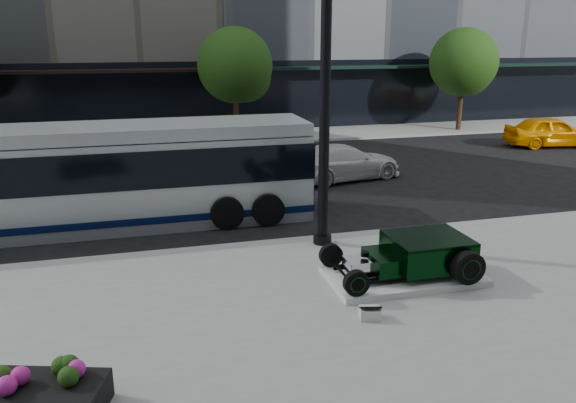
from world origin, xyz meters
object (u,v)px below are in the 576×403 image
object	(u,v)px
lamppost	(325,88)
yellow_taxi	(551,132)
hot_rod	(418,253)
white_sedan	(343,162)
transit_bus	(102,176)
flower_planter	(20,400)

from	to	relation	value
lamppost	yellow_taxi	distance (m)	18.89
hot_rod	yellow_taxi	size ratio (longest dim) A/B	0.72
white_sedan	transit_bus	bearing A→B (deg)	99.26
lamppost	white_sedan	distance (m)	8.17
white_sedan	yellow_taxi	world-z (taller)	yellow_taxi
flower_planter	yellow_taxi	distance (m)	26.98
hot_rod	transit_bus	xyz separation A→B (m)	(-6.93, 6.02, 0.79)
hot_rod	transit_bus	bearing A→B (deg)	139.00
transit_bus	yellow_taxi	xyz separation A→B (m)	(21.02, 6.94, -0.73)
transit_bus	lamppost	bearing A→B (deg)	-31.30
white_sedan	yellow_taxi	size ratio (longest dim) A/B	1.05
lamppost	yellow_taxi	bearing A→B (deg)	33.75
flower_planter	white_sedan	xyz separation A→B (m)	(9.44, 12.28, 0.29)
transit_bus	white_sedan	bearing A→B (deg)	21.21
hot_rod	flower_planter	distance (m)	8.26
lamppost	flower_planter	xyz separation A→B (m)	(-6.36, -5.54, -3.75)
flower_planter	transit_bus	xyz separation A→B (m)	(0.80, 8.93, 1.09)
white_sedan	lamppost	bearing A→B (deg)	143.49
yellow_taxi	white_sedan	bearing A→B (deg)	116.38
lamppost	transit_bus	xyz separation A→B (m)	(-5.56, 3.38, -2.65)
transit_bus	yellow_taxi	bearing A→B (deg)	18.28
flower_planter	yellow_taxi	bearing A→B (deg)	36.03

